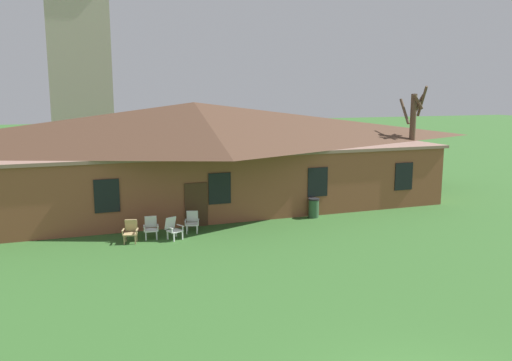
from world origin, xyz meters
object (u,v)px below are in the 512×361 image
(lawn_chair_middle, at_px, (192,221))
(trash_bin, at_px, (314,208))
(lawn_chair_near_door, at_px, (151,227))
(lawn_chair_by_porch, at_px, (131,231))
(lawn_chair_left_end, at_px, (173,228))

(lawn_chair_middle, xyz_separation_m, trash_bin, (6.42, 0.61, -0.00))
(lawn_chair_middle, bearing_deg, lawn_chair_near_door, -169.00)
(lawn_chair_by_porch, relative_size, lawn_chair_left_end, 1.00)
(lawn_chair_middle, height_order, trash_bin, trash_bin)
(lawn_chair_by_porch, bearing_deg, lawn_chair_left_end, -4.98)
(lawn_chair_by_porch, distance_m, lawn_chair_near_door, 0.96)
(lawn_chair_left_end, bearing_deg, lawn_chair_near_door, 151.48)
(lawn_chair_middle, relative_size, trash_bin, 0.98)
(lawn_chair_near_door, height_order, trash_bin, trash_bin)
(lawn_chair_left_end, xyz_separation_m, lawn_chair_middle, (1.04, 0.85, 0.00))
(lawn_chair_near_door, relative_size, lawn_chair_middle, 1.00)
(lawn_chair_near_door, xyz_separation_m, lawn_chair_left_end, (0.88, -0.48, 0.00))
(lawn_chair_left_end, bearing_deg, lawn_chair_middle, 39.40)
(lawn_chair_left_end, bearing_deg, trash_bin, 11.07)
(trash_bin, bearing_deg, lawn_chair_left_end, -168.93)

